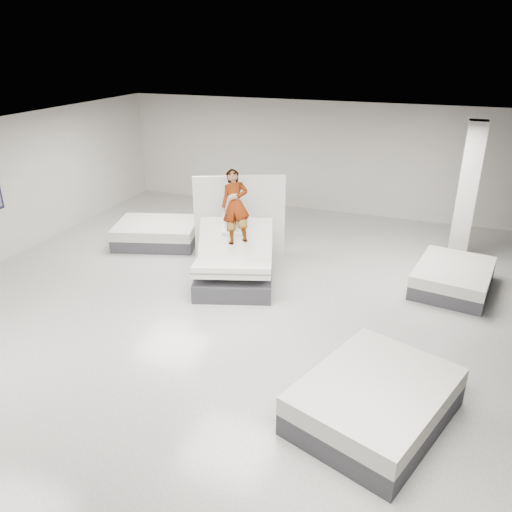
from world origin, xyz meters
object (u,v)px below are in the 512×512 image
remote (245,234)px  flat_bed_right_near (375,401)px  hero_bed (235,265)px  flat_bed_right_far (453,278)px  column (467,193)px  divider_panel (240,216)px  flat_bed_left_far (157,233)px  person (236,220)px

remote → flat_bed_right_near: (3.15, -3.27, -0.81)m
hero_bed → flat_bed_right_near: hero_bed is taller
flat_bed_right_far → column: (0.09, 1.72, 1.34)m
hero_bed → divider_panel: 1.64m
flat_bed_left_far → column: 7.43m
remote → hero_bed: bearing=176.6°
hero_bed → person: (-0.10, 0.32, 0.89)m
flat_bed_left_far → person: bearing=-22.4°
divider_panel → flat_bed_left_far: divider_panel is taller
hero_bed → divider_panel: bearing=107.8°
remote → flat_bed_right_far: size_ratio=0.07×
flat_bed_right_near → flat_bed_left_far: 7.63m
flat_bed_right_near → remote: bearing=133.9°
hero_bed → flat_bed_right_far: bearing=16.3°
hero_bed → flat_bed_left_far: hero_bed is taller
flat_bed_right_near → column: (1.07, 6.21, 1.30)m
flat_bed_left_far → column: bearing=12.6°
remote → column: (4.21, 2.94, 0.49)m
remote → flat_bed_left_far: size_ratio=0.06×
flat_bed_right_near → flat_bed_left_far: (-6.07, 4.62, -0.03)m
hero_bed → flat_bed_right_far: (4.34, 1.27, -0.15)m
flat_bed_right_near → column: bearing=80.3°
person → column: (4.53, 2.67, 0.30)m
hero_bed → column: size_ratio=0.76×
remote → divider_panel: bearing=98.4°
hero_bed → flat_bed_left_far: 3.05m
divider_panel → hero_bed: bearing=-97.5°
person → divider_panel: bearing=90.4°
hero_bed → remote: (0.21, 0.05, 0.71)m
person → flat_bed_left_far: bearing=140.0°
flat_bed_right_far → remote: bearing=-163.6°
person → flat_bed_right_far: (4.44, 0.95, -1.04)m
person → flat_bed_right_near: bearing=-63.2°
divider_panel → flat_bed_left_far: 2.34m
person → flat_bed_right_near: size_ratio=0.61×
remote → divider_panel: divider_panel is taller
hero_bed → column: column is taller
divider_panel → remote: bearing=-89.5°
person → column: 5.27m
flat_bed_right_far → flat_bed_left_far: 7.05m
divider_panel → column: bearing=-8.1°
divider_panel → flat_bed_right_near: bearing=-76.1°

